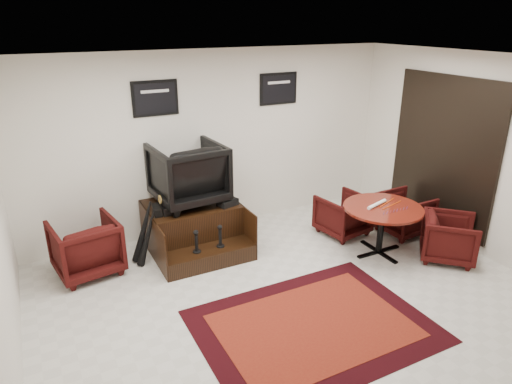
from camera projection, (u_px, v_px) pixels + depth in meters
ground at (298, 302)px, 5.52m from camera, size 6.00×6.00×0.00m
room_shell at (328, 153)px, 5.15m from camera, size 6.02×5.02×2.81m
area_rug at (313, 326)px, 5.08m from camera, size 2.53×1.89×0.01m
shine_podium at (194, 228)px, 6.72m from camera, size 1.31×1.35×0.67m
shine_chair at (188, 171)px, 6.53m from camera, size 1.01×0.96×0.98m
shoes_pair at (161, 210)px, 6.31m from camera, size 0.26×0.32×0.11m
polish_kit at (228, 202)px, 6.58m from camera, size 0.32×0.26×0.10m
umbrella_black at (147, 237)px, 6.22m from camera, size 0.30×0.11×0.82m
umbrella_hooked at (143, 231)px, 6.31m from camera, size 0.34×0.13×0.90m
armchair_side at (86, 245)px, 6.02m from camera, size 0.91×0.87×0.82m
meeting_table at (383, 213)px, 6.44m from camera, size 1.11×1.11×0.72m
table_chair_back at (343, 213)px, 7.14m from camera, size 0.77×0.74×0.71m
table_chair_window at (405, 212)px, 7.16m from camera, size 0.67×0.72×0.72m
table_chair_corner at (449, 236)px, 6.38m from camera, size 0.95×0.95×0.71m
paper_roll at (377, 204)px, 6.43m from camera, size 0.42×0.17×0.05m
table_clutter at (391, 206)px, 6.43m from camera, size 0.56×0.40×0.01m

